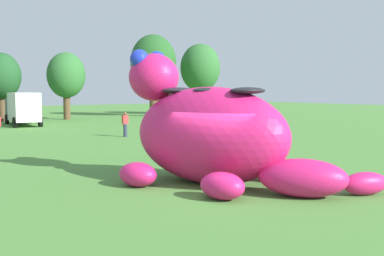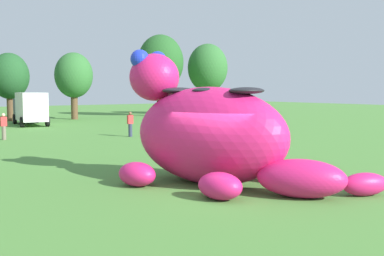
% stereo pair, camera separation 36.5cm
% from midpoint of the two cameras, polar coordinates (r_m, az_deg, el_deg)
% --- Properties ---
extents(ground_plane, '(160.00, 160.00, 0.00)m').
position_cam_midpoint_polar(ground_plane, '(14.74, 2.36, -7.81)').
color(ground_plane, '#4C8438').
extents(giant_inflatable_creature, '(6.51, 8.40, 4.68)m').
position_cam_midpoint_polar(giant_inflatable_creature, '(15.58, 1.59, -0.73)').
color(giant_inflatable_creature, '#E01E6B').
rests_on(giant_inflatable_creature, ground).
extents(box_truck, '(2.96, 6.59, 2.95)m').
position_cam_midpoint_polar(box_truck, '(43.77, -20.66, 2.39)').
color(box_truck, '#333842').
rests_on(box_truck, ground).
extents(tree_centre, '(3.92, 3.92, 6.96)m').
position_cam_midpoint_polar(tree_centre, '(50.31, -22.96, 5.96)').
color(tree_centre, brown).
rests_on(tree_centre, ground).
extents(tree_centre_right, '(4.06, 4.06, 7.21)m').
position_cam_midpoint_polar(tree_centre_right, '(51.05, -15.66, 6.33)').
color(tree_centre_right, brown).
rests_on(tree_centre_right, ground).
extents(tree_mid_right, '(5.54, 5.54, 9.84)m').
position_cam_midpoint_polar(tree_mid_right, '(55.78, -5.05, 8.11)').
color(tree_mid_right, brown).
rests_on(tree_mid_right, ground).
extents(tree_right, '(5.11, 5.11, 9.06)m').
position_cam_midpoint_polar(tree_right, '(58.81, 0.86, 7.46)').
color(tree_right, brown).
rests_on(tree_right, ground).
extents(spectator_near_inflatable, '(0.38, 0.26, 1.71)m').
position_cam_midpoint_polar(spectator_near_inflatable, '(31.47, -8.68, 0.45)').
color(spectator_near_inflatable, '#2D334C').
rests_on(spectator_near_inflatable, ground).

